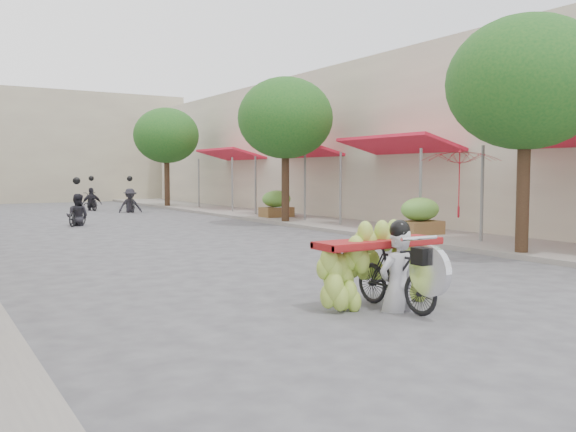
{
  "coord_description": "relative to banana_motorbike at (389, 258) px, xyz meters",
  "views": [
    {
      "loc": [
        -5.92,
        -4.65,
        1.87
      ],
      "look_at": [
        -0.33,
        4.47,
        1.1
      ],
      "focal_mm": 38.0,
      "sensor_mm": 36.0,
      "label": 1
    }
  ],
  "objects": [
    {
      "name": "ground",
      "position": [
        0.4,
        -1.72,
        -0.69
      ],
      "size": [
        120.0,
        120.0,
        0.0
      ],
      "primitive_type": "plane",
      "color": "#56565B",
      "rests_on": "ground"
    },
    {
      "name": "sidewalk_right",
      "position": [
        7.4,
        13.28,
        -0.63
      ],
      "size": [
        4.0,
        60.0,
        0.12
      ],
      "primitive_type": "cube",
      "color": "gray",
      "rests_on": "ground"
    },
    {
      "name": "shophouse_row_right",
      "position": [
        12.39,
        12.28,
        2.3
      ],
      "size": [
        9.77,
        40.0,
        6.0
      ],
      "color": "beige",
      "rests_on": "ground"
    },
    {
      "name": "far_building",
      "position": [
        0.4,
        36.28,
        2.81
      ],
      "size": [
        20.0,
        6.0,
        7.0
      ],
      "primitive_type": "cube",
      "color": "#ADA389",
      "rests_on": "ground"
    },
    {
      "name": "street_tree_near",
      "position": [
        5.8,
        2.28,
        3.09
      ],
      "size": [
        3.4,
        3.4,
        5.25
      ],
      "color": "#3A2719",
      "rests_on": "ground"
    },
    {
      "name": "street_tree_mid",
      "position": [
        5.8,
        12.28,
        3.09
      ],
      "size": [
        3.4,
        3.4,
        5.25
      ],
      "color": "#3A2719",
      "rests_on": "ground"
    },
    {
      "name": "street_tree_far",
      "position": [
        5.8,
        24.28,
        3.09
      ],
      "size": [
        3.4,
        3.4,
        5.25
      ],
      "color": "#3A2719",
      "rests_on": "ground"
    },
    {
      "name": "produce_crate_mid",
      "position": [
        6.6,
        6.28,
        0.02
      ],
      "size": [
        1.2,
        0.88,
        1.16
      ],
      "color": "brown",
      "rests_on": "ground"
    },
    {
      "name": "produce_crate_far",
      "position": [
        6.6,
        14.28,
        0.02
      ],
      "size": [
        1.2,
        0.88,
        1.16
      ],
      "color": "brown",
      "rests_on": "ground"
    },
    {
      "name": "banana_motorbike",
      "position": [
        0.0,
        0.0,
        0.0
      ],
      "size": [
        2.2,
        1.76,
        2.06
      ],
      "color": "black",
      "rests_on": "ground"
    },
    {
      "name": "market_umbrella",
      "position": [
        6.51,
        4.74,
        1.82
      ],
      "size": [
        2.59,
        2.59,
        1.82
      ],
      "rotation": [
        0.0,
        0.0,
        -0.37
      ],
      "color": "#B31725",
      "rests_on": "ground"
    },
    {
      "name": "pedestrian",
      "position": [
        6.66,
        14.23,
        0.3
      ],
      "size": [
        0.99,
        0.81,
        1.75
      ],
      "rotation": [
        0.0,
        0.0,
        3.55
      ],
      "color": "white",
      "rests_on": "ground"
    },
    {
      "name": "bg_motorbike_a",
      "position": [
        -0.71,
        15.62,
        0.09
      ],
      "size": [
        1.2,
        1.46,
        1.95
      ],
      "color": "black",
      "rests_on": "ground"
    },
    {
      "name": "bg_motorbike_b",
      "position": [
        3.01,
        21.66,
        0.16
      ],
      "size": [
        1.09,
        1.65,
        1.95
      ],
      "color": "black",
      "rests_on": "ground"
    },
    {
      "name": "bg_motorbike_c",
      "position": [
        1.87,
        24.21,
        0.11
      ],
      "size": [
        0.97,
        1.56,
        1.95
      ],
      "color": "black",
      "rests_on": "ground"
    }
  ]
}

